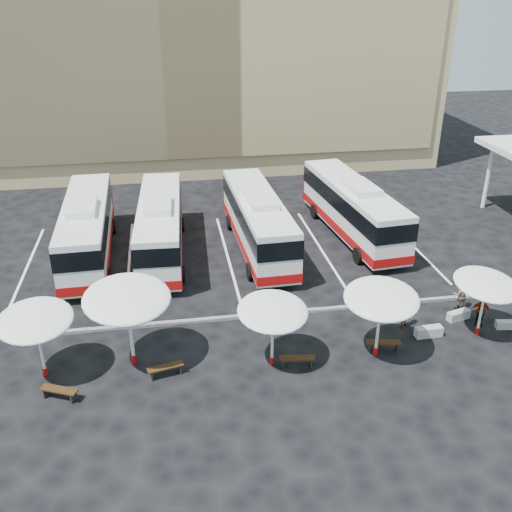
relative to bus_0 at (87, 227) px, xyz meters
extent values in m
plane|color=black|center=(8.36, -9.10, -1.96)|extent=(120.00, 120.00, 0.00)
cube|color=tan|center=(8.36, 22.90, 10.54)|extent=(42.00, 18.00, 25.00)
cube|color=tan|center=(8.36, 13.80, 10.04)|extent=(40.00, 0.30, 20.00)
cylinder|color=white|center=(28.36, 3.90, 0.44)|extent=(0.30, 0.30, 4.80)
cube|color=black|center=(8.36, -8.60, -1.88)|extent=(34.00, 0.25, 0.15)
cube|color=white|center=(-3.64, -1.10, -1.95)|extent=(0.15, 12.00, 0.01)
cube|color=white|center=(2.36, -1.10, -1.95)|extent=(0.15, 12.00, 0.01)
cube|color=white|center=(8.36, -1.10, -1.95)|extent=(0.15, 12.00, 0.01)
cube|color=white|center=(14.36, -1.10, -1.95)|extent=(0.15, 12.00, 0.01)
cube|color=white|center=(20.36, -1.10, -1.95)|extent=(0.15, 12.00, 0.01)
cube|color=white|center=(0.00, -0.01, -0.02)|extent=(2.79, 12.01, 2.99)
cube|color=black|center=(0.00, -0.01, 0.58)|extent=(2.85, 12.07, 1.10)
cube|color=#A10C0B|center=(0.00, -0.01, -1.11)|extent=(2.85, 12.07, 0.55)
cube|color=#A10C0B|center=(-0.15, 5.96, -0.76)|extent=(2.55, 0.26, 1.39)
cube|color=white|center=(0.03, -1.01, 1.68)|extent=(1.67, 3.03, 0.40)
cylinder|color=black|center=(-1.33, 3.44, -1.46)|extent=(0.37, 1.00, 1.00)
cylinder|color=black|center=(1.16, 3.50, -1.46)|extent=(0.37, 1.00, 1.00)
cylinder|color=black|center=(-1.14, -4.03, -1.46)|extent=(0.37, 1.00, 1.00)
cylinder|color=black|center=(1.35, -3.96, -1.46)|extent=(0.37, 1.00, 1.00)
cube|color=white|center=(4.39, -0.24, -0.05)|extent=(2.97, 11.81, 2.93)
cube|color=black|center=(4.39, -0.24, 0.53)|extent=(3.03, 11.87, 1.07)
cube|color=#A10C0B|center=(4.39, -0.24, -1.13)|extent=(3.03, 11.87, 0.54)
cube|color=#A10C0B|center=(4.65, 5.61, -0.79)|extent=(2.50, 0.31, 1.37)
cube|color=white|center=(4.34, -1.22, 1.60)|extent=(1.69, 3.00, 0.39)
cylinder|color=black|center=(3.32, 3.22, -1.47)|extent=(0.39, 0.99, 0.98)
cylinder|color=black|center=(5.76, 3.11, -1.47)|extent=(0.39, 0.99, 0.98)
cylinder|color=black|center=(2.99, -4.09, -1.47)|extent=(0.39, 0.99, 0.98)
cylinder|color=black|center=(5.43, -4.20, -1.47)|extent=(0.39, 0.99, 0.98)
cube|color=white|center=(10.40, -0.53, -0.02)|extent=(2.90, 12.02, 2.98)
cube|color=black|center=(10.40, -0.53, 0.58)|extent=(2.97, 12.08, 1.09)
cube|color=#A10C0B|center=(10.40, -0.53, -1.11)|extent=(2.97, 12.08, 0.55)
cube|color=#A10C0B|center=(10.19, 5.43, -0.76)|extent=(2.55, 0.29, 1.39)
cube|color=white|center=(10.43, -1.53, 1.67)|extent=(1.70, 3.04, 0.40)
cylinder|color=black|center=(9.03, 2.90, -1.46)|extent=(0.38, 1.01, 0.99)
cylinder|color=black|center=(11.52, 2.99, -1.46)|extent=(0.38, 1.01, 0.99)
cylinder|color=black|center=(9.29, -4.55, -1.46)|extent=(0.38, 1.01, 0.99)
cylinder|color=black|center=(11.78, -4.46, -1.46)|extent=(0.38, 1.01, 0.99)
cube|color=white|center=(16.91, 0.56, 0.01)|extent=(3.66, 12.31, 3.03)
cube|color=black|center=(16.91, 0.56, 0.62)|extent=(3.73, 12.38, 1.11)
cube|color=#A10C0B|center=(16.91, 0.56, -1.10)|extent=(3.73, 12.38, 0.56)
cube|color=#A10C0B|center=(16.34, 6.60, -0.75)|extent=(2.59, 0.45, 1.41)
cube|color=white|center=(17.01, -0.44, 1.73)|extent=(1.90, 3.17, 0.40)
cylinder|color=black|center=(15.32, 3.97, -1.45)|extent=(0.45, 1.04, 1.01)
cylinder|color=black|center=(17.84, 4.20, -1.45)|extent=(0.45, 1.04, 1.01)
cylinder|color=black|center=(16.04, -3.58, -1.45)|extent=(0.45, 1.04, 1.01)
cylinder|color=black|center=(18.56, -3.34, -1.45)|extent=(0.45, 1.04, 1.01)
cylinder|color=white|center=(-0.84, -11.82, -0.58)|extent=(0.14, 0.14, 2.77)
cylinder|color=#A10C0B|center=(-0.84, -11.82, -1.77)|extent=(0.22, 0.22, 0.37)
ellipsoid|color=white|center=(-0.84, -11.82, 0.85)|extent=(3.45, 3.49, 0.95)
cylinder|color=white|center=(2.92, -11.57, -0.32)|extent=(0.18, 0.18, 3.29)
cylinder|color=#A10C0B|center=(2.92, -11.57, -1.74)|extent=(0.29, 0.29, 0.44)
ellipsoid|color=white|center=(2.92, -11.57, 1.38)|extent=(4.46, 4.50, 1.13)
cylinder|color=white|center=(8.99, -12.62, -0.61)|extent=(0.14, 0.14, 2.69)
cylinder|color=#A10C0B|center=(8.99, -12.62, -1.78)|extent=(0.22, 0.22, 0.36)
ellipsoid|color=white|center=(8.99, -12.62, 0.78)|extent=(3.40, 3.44, 0.92)
cylinder|color=white|center=(13.79, -12.72, -0.50)|extent=(0.17, 0.17, 2.92)
cylinder|color=#A10C0B|center=(13.79, -12.72, -1.76)|extent=(0.26, 0.26, 0.39)
ellipsoid|color=white|center=(13.79, -12.72, 1.01)|extent=(4.08, 4.11, 1.00)
cylinder|color=white|center=(19.23, -11.93, -0.61)|extent=(0.17, 0.17, 2.70)
cylinder|color=#A10C0B|center=(19.23, -11.93, -1.78)|extent=(0.26, 0.26, 0.36)
ellipsoid|color=white|center=(19.23, -11.93, 0.78)|extent=(4.06, 4.08, 0.92)
cube|color=black|center=(0.00, -13.51, -1.51)|extent=(1.60, 1.02, 0.06)
cube|color=black|center=(-0.57, -13.25, -1.75)|extent=(0.22, 0.39, 0.42)
cube|color=black|center=(0.57, -13.76, -1.75)|extent=(0.22, 0.39, 0.42)
cube|color=black|center=(4.30, -12.69, -1.51)|extent=(1.61, 0.76, 0.06)
cube|color=black|center=(3.69, -12.83, -1.75)|extent=(0.15, 0.40, 0.41)
cube|color=black|center=(4.91, -12.55, -1.75)|extent=(0.15, 0.40, 0.41)
cube|color=black|center=(10.05, -12.99, -1.51)|extent=(1.60, 0.61, 0.06)
cube|color=black|center=(9.44, -12.91, -1.75)|extent=(0.11, 0.40, 0.41)
cube|color=black|center=(10.67, -13.07, -1.75)|extent=(0.11, 0.40, 0.41)
cube|color=black|center=(14.24, -12.48, -1.50)|extent=(1.64, 0.69, 0.06)
cube|color=black|center=(13.61, -12.37, -1.75)|extent=(0.13, 0.41, 0.42)
cube|color=black|center=(14.86, -12.59, -1.75)|extent=(0.13, 0.41, 0.42)
cube|color=#979792|center=(16.82, -11.69, -1.71)|extent=(1.34, 0.49, 0.50)
cube|color=#979792|center=(18.97, -10.51, -1.73)|extent=(1.28, 0.71, 0.46)
cube|color=#979792|center=(20.91, -11.68, -1.76)|extent=(1.12, 0.53, 0.40)
imported|color=black|center=(15.99, -10.75, -1.05)|extent=(0.78, 0.76, 1.81)
imported|color=black|center=(19.50, -9.57, -1.15)|extent=(0.93, 0.81, 1.62)
imported|color=black|center=(19.70, -11.17, -1.17)|extent=(0.99, 0.76, 1.57)
camera|label=1|loc=(4.88, -33.01, 13.45)|focal=40.00mm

